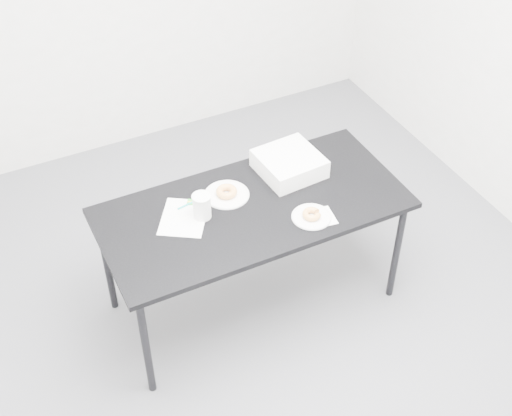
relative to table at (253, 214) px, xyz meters
name	(u,v)px	position (x,y,z in m)	size (l,w,h in m)	color
floor	(235,330)	(-0.19, -0.16, -0.67)	(4.00, 4.00, 0.00)	#535359
table	(253,214)	(0.00, 0.00, 0.00)	(1.60, 0.75, 0.73)	black
scorecard	(184,218)	(-0.35, 0.07, 0.06)	(0.22, 0.28, 0.00)	white
logo_patch	(191,202)	(-0.27, 0.16, 0.06)	(0.05, 0.05, 0.00)	green
pen	(189,204)	(-0.29, 0.15, 0.06)	(0.01, 0.01, 0.13)	#0E9C9A
napkin	(320,217)	(0.27, -0.23, 0.06)	(0.14, 0.14, 0.00)	white
plate_near	(312,217)	(0.23, -0.21, 0.06)	(0.20, 0.20, 0.01)	white
donut_near	(312,214)	(0.23, -0.21, 0.08)	(0.10, 0.10, 0.03)	#D38A42
plate_far	(227,195)	(-0.09, 0.14, 0.06)	(0.24, 0.24, 0.01)	white
donut_far	(227,192)	(-0.09, 0.14, 0.08)	(0.11, 0.11, 0.04)	#D38A42
coffee_cup	(202,206)	(-0.26, 0.04, 0.12)	(0.09, 0.09, 0.14)	white
cup_lid	(266,159)	(0.24, 0.32, 0.06)	(0.08, 0.08, 0.01)	white
bakery_box	(289,164)	(0.30, 0.17, 0.11)	(0.32, 0.32, 0.11)	white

